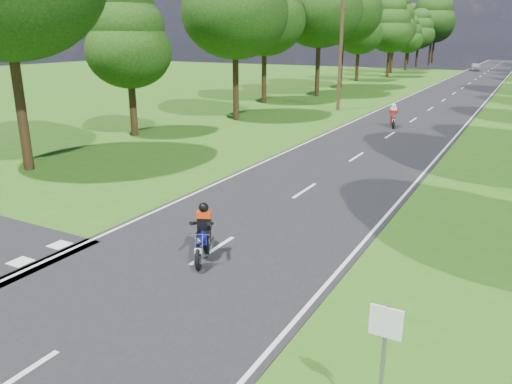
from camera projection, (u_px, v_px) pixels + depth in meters
The scene contains 9 objects.
ground at pixel (164, 283), 11.40m from camera, with size 160.00×160.00×0.00m, color #2C5B14.
main_road at pixel (462, 88), 53.15m from camera, with size 7.00×140.00×0.02m, color black.
road_markings at pixel (459, 89), 51.65m from camera, with size 7.40×140.00×0.01m.
treeline at pixel (496, 10), 58.42m from camera, with size 40.00×115.35×14.78m.
telegraph_pole at pixel (341, 54), 36.32m from camera, with size 1.20×0.26×8.00m.
road_sign at pixel (384, 348), 6.78m from camera, with size 0.45×0.07×2.00m.
rider_near_blue at pixel (203, 231), 12.45m from camera, with size 0.56×1.69×1.40m, color #0D0E95, non-canonical shape.
rider_far_red at pixel (393, 115), 30.44m from camera, with size 0.56×1.67×1.39m, color #AB120D, non-canonical shape.
distant_car at pixel (475, 67), 78.48m from camera, with size 1.46×3.64×1.24m, color silver.
Camera 1 is at (6.79, -7.96, 5.41)m, focal length 35.00 mm.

